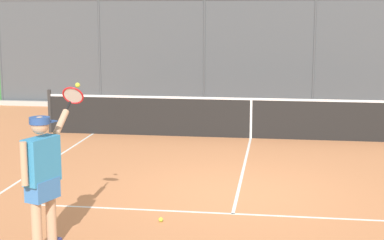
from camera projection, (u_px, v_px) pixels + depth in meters
name	position (u px, v px, depth m)	size (l,w,h in m)	color
ground_plane	(238.00, 193.00, 9.97)	(60.00, 60.00, 0.00)	#C67A4C
court_line_markings	(232.00, 219.00, 8.71)	(7.78, 10.15, 0.01)	white
fence_backdrop	(259.00, 65.00, 18.99)	(19.50, 1.37, 3.36)	#474C51
tennis_net	(251.00, 118.00, 14.29)	(9.99, 0.09, 1.07)	#2D2D2D
tennis_player	(43.00, 173.00, 7.40)	(0.45, 1.41, 1.99)	navy
tennis_ball_by_sideline	(161.00, 220.00, 8.60)	(0.07, 0.07, 0.07)	#C1D138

